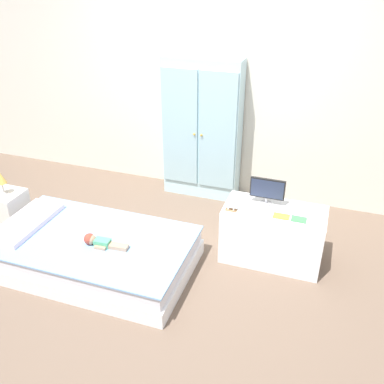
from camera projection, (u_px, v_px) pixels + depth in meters
The scene contains 13 objects.
ground_plane at pixel (164, 266), 3.73m from camera, with size 10.00×10.00×0.02m, color brown.
back_wall at pixel (217, 73), 4.37m from camera, with size 6.40×0.05×2.70m, color silver.
bed at pixel (93, 252), 3.67m from camera, with size 1.73×1.00×0.29m.
pillow at pixel (26, 222), 3.78m from camera, with size 0.32×0.72×0.05m, color silver.
doll at pixel (98, 241), 3.50m from camera, with size 0.39×0.14×0.10m.
nightstand at pixel (9, 210), 4.19m from camera, with size 0.31×0.31×0.39m, color silver.
table_lamp at pixel (1, 179), 4.02m from camera, with size 0.10×0.10×0.23m.
wardrobe at pixel (202, 130), 4.53m from camera, with size 0.83×0.30×1.54m.
tv_stand at pixel (272, 235), 3.70m from camera, with size 0.87×0.43×0.52m, color white.
tv_monitor at pixel (267, 190), 3.59m from camera, with size 0.30×0.10×0.24m.
rocking_horse_toy at pixel (232, 205), 3.53m from camera, with size 0.10×0.04×0.12m.
book_yellow at pixel (281, 216), 3.47m from camera, with size 0.13×0.08×0.01m, color gold.
book_green at pixel (299, 219), 3.43m from camera, with size 0.12×0.09×0.01m, color #429E51.
Camera 1 is at (1.20, -2.70, 2.39)m, focal length 39.16 mm.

